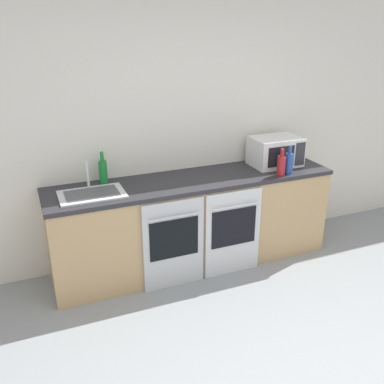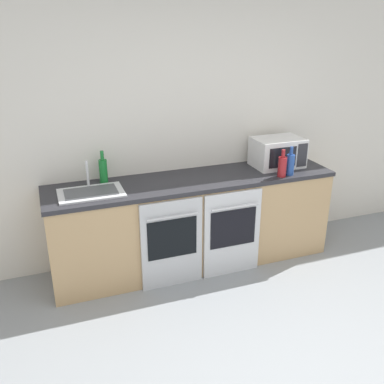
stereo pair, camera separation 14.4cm
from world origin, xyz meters
name	(u,v)px [view 1 (the left image)]	position (x,y,z in m)	size (l,w,h in m)	color
wall_back	(180,129)	(0.00, 2.34, 1.30)	(10.00, 0.06, 2.60)	silver
counter_back	(193,221)	(0.00, 2.01, 0.45)	(2.75, 0.63, 0.90)	tan
oven_left	(174,244)	(-0.32, 1.69, 0.43)	(0.57, 0.06, 0.84)	#B7BABF
oven_right	(233,232)	(0.27, 1.69, 0.43)	(0.57, 0.06, 0.84)	silver
microwave	(275,151)	(0.93, 2.07, 1.04)	(0.49, 0.35, 0.29)	silver
bottle_green	(103,171)	(-0.80, 2.20, 1.02)	(0.07, 0.07, 0.30)	#19722D
bottle_red	(281,165)	(0.81, 1.78, 1.00)	(0.08, 0.08, 0.26)	maroon
bottle_blue	(289,163)	(0.91, 1.79, 1.01)	(0.08, 0.08, 0.28)	#234793
sink	(92,193)	(-0.96, 1.96, 0.91)	(0.55, 0.36, 0.25)	silver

